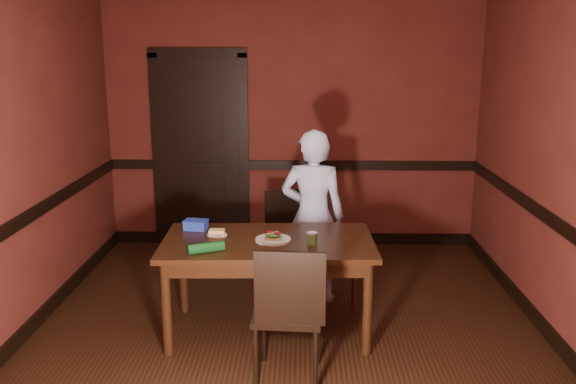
{
  "coord_description": "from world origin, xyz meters",
  "views": [
    {
      "loc": [
        0.11,
        -4.32,
        2.18
      ],
      "look_at": [
        0.0,
        0.35,
        1.05
      ],
      "focal_mm": 38.0,
      "sensor_mm": 36.0,
      "label": 1
    }
  ],
  "objects_px": {
    "chair_far": "(279,238)",
    "person": "(313,216)",
    "sauce_jar": "(312,238)",
    "cheese_saucer": "(217,233)",
    "dining_table": "(268,286)",
    "sandwich_plate": "(273,238)",
    "chair_near": "(288,310)",
    "food_tub": "(196,225)"
  },
  "relations": [
    {
      "from": "dining_table",
      "to": "sandwich_plate",
      "type": "bearing_deg",
      "value": -28.02
    },
    {
      "from": "person",
      "to": "sauce_jar",
      "type": "bearing_deg",
      "value": 94.48
    },
    {
      "from": "chair_far",
      "to": "cheese_saucer",
      "type": "height_order",
      "value": "chair_far"
    },
    {
      "from": "food_tub",
      "to": "sauce_jar",
      "type": "bearing_deg",
      "value": -10.91
    },
    {
      "from": "dining_table",
      "to": "person",
      "type": "relative_size",
      "value": 1.06
    },
    {
      "from": "dining_table",
      "to": "chair_near",
      "type": "distance_m",
      "value": 0.69
    },
    {
      "from": "chair_far",
      "to": "food_tub",
      "type": "bearing_deg",
      "value": -145.36
    },
    {
      "from": "dining_table",
      "to": "chair_near",
      "type": "xyz_separation_m",
      "value": [
        0.17,
        -0.66,
        0.1
      ]
    },
    {
      "from": "sandwich_plate",
      "to": "food_tub",
      "type": "height_order",
      "value": "food_tub"
    },
    {
      "from": "chair_near",
      "to": "person",
      "type": "height_order",
      "value": "person"
    },
    {
      "from": "sauce_jar",
      "to": "cheese_saucer",
      "type": "height_order",
      "value": "sauce_jar"
    },
    {
      "from": "cheese_saucer",
      "to": "food_tub",
      "type": "xyz_separation_m",
      "value": [
        -0.19,
        0.15,
        0.02
      ]
    },
    {
      "from": "chair_far",
      "to": "person",
      "type": "xyz_separation_m",
      "value": [
        0.3,
        -0.4,
        0.33
      ]
    },
    {
      "from": "dining_table",
      "to": "person",
      "type": "height_order",
      "value": "person"
    },
    {
      "from": "sauce_jar",
      "to": "chair_far",
      "type": "bearing_deg",
      "value": 103.97
    },
    {
      "from": "chair_far",
      "to": "sauce_jar",
      "type": "bearing_deg",
      "value": -92.62
    },
    {
      "from": "dining_table",
      "to": "cheese_saucer",
      "type": "height_order",
      "value": "cheese_saucer"
    },
    {
      "from": "sandwich_plate",
      "to": "person",
      "type": "bearing_deg",
      "value": 65.2
    },
    {
      "from": "chair_far",
      "to": "cheese_saucer",
      "type": "xyz_separation_m",
      "value": [
        -0.45,
        -0.94,
        0.34
      ]
    },
    {
      "from": "dining_table",
      "to": "sauce_jar",
      "type": "bearing_deg",
      "value": -18.93
    },
    {
      "from": "chair_near",
      "to": "sauce_jar",
      "type": "bearing_deg",
      "value": -102.15
    },
    {
      "from": "dining_table",
      "to": "food_tub",
      "type": "bearing_deg",
      "value": 155.16
    },
    {
      "from": "chair_near",
      "to": "food_tub",
      "type": "relative_size",
      "value": 4.68
    },
    {
      "from": "dining_table",
      "to": "food_tub",
      "type": "distance_m",
      "value": 0.76
    },
    {
      "from": "sandwich_plate",
      "to": "food_tub",
      "type": "relative_size",
      "value": 1.32
    },
    {
      "from": "chair_far",
      "to": "cheese_saucer",
      "type": "distance_m",
      "value": 1.1
    },
    {
      "from": "sauce_jar",
      "to": "dining_table",
      "type": "bearing_deg",
      "value": 162.75
    },
    {
      "from": "chair_near",
      "to": "cheese_saucer",
      "type": "distance_m",
      "value": 0.99
    },
    {
      "from": "dining_table",
      "to": "cheese_saucer",
      "type": "bearing_deg",
      "value": 164.45
    },
    {
      "from": "chair_far",
      "to": "cheese_saucer",
      "type": "relative_size",
      "value": 5.43
    },
    {
      "from": "chair_near",
      "to": "food_tub",
      "type": "xyz_separation_m",
      "value": [
        -0.76,
        0.91,
        0.31
      ]
    },
    {
      "from": "dining_table",
      "to": "sandwich_plate",
      "type": "distance_m",
      "value": 0.39
    },
    {
      "from": "sandwich_plate",
      "to": "cheese_saucer",
      "type": "xyz_separation_m",
      "value": [
        -0.44,
        0.12,
        0.0
      ]
    },
    {
      "from": "food_tub",
      "to": "person",
      "type": "bearing_deg",
      "value": 33.04
    },
    {
      "from": "dining_table",
      "to": "sauce_jar",
      "type": "relative_size",
      "value": 17.16
    },
    {
      "from": "dining_table",
      "to": "chair_far",
      "type": "bearing_deg",
      "value": 85.8
    },
    {
      "from": "sandwich_plate",
      "to": "food_tub",
      "type": "bearing_deg",
      "value": 156.64
    },
    {
      "from": "chair_near",
      "to": "cheese_saucer",
      "type": "xyz_separation_m",
      "value": [
        -0.57,
        0.76,
        0.29
      ]
    },
    {
      "from": "chair_near",
      "to": "food_tub",
      "type": "distance_m",
      "value": 1.23
    },
    {
      "from": "dining_table",
      "to": "sauce_jar",
      "type": "height_order",
      "value": "sauce_jar"
    },
    {
      "from": "dining_table",
      "to": "food_tub",
      "type": "height_order",
      "value": "food_tub"
    },
    {
      "from": "sauce_jar",
      "to": "chair_near",
      "type": "bearing_deg",
      "value": -106.19
    }
  ]
}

